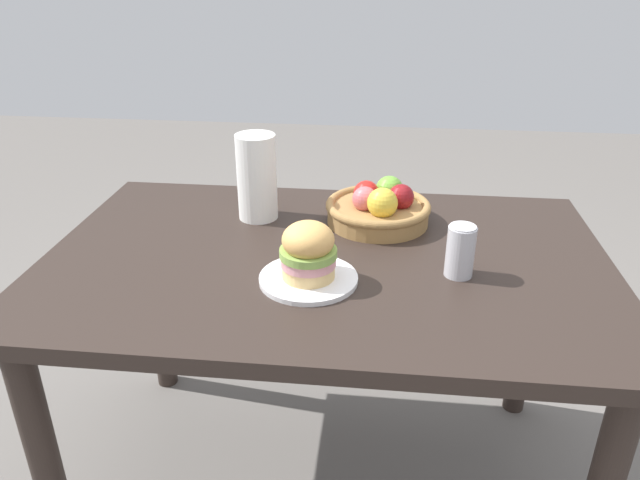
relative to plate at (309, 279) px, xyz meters
The scene contains 7 objects.
ground_plane 0.77m from the plate, 78.69° to the left, with size 8.00×8.00×0.00m, color slate.
dining_table 0.17m from the plate, 78.69° to the left, with size 1.40×0.90×0.75m.
plate is the anchor object (origin of this frame).
sandwich 0.07m from the plate, behind, with size 0.13×0.13×0.13m.
soda_can 0.36m from the plate, 10.96° to the left, with size 0.07×0.07×0.13m.
fruit_basket 0.38m from the plate, 66.46° to the left, with size 0.29×0.29×0.12m.
paper_towel_roll 0.41m from the plate, 118.38° to the left, with size 0.11×0.11×0.24m, color white.
Camera 1 is at (0.13, -1.33, 1.44)m, focal length 33.83 mm.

